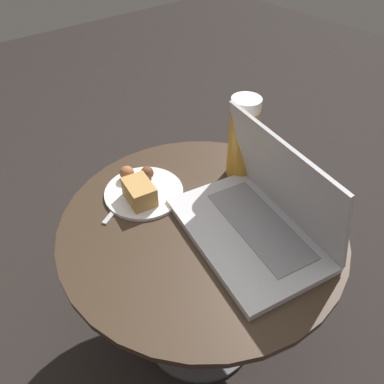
# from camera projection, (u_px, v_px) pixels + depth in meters

# --- Properties ---
(ground_plane) EXTENTS (6.00, 6.00, 0.00)m
(ground_plane) POSITION_uv_depth(u_px,v_px,m) (199.00, 326.00, 1.23)
(ground_plane) COLOR black
(table) EXTENTS (0.68, 0.68, 0.50)m
(table) POSITION_uv_depth(u_px,v_px,m) (201.00, 254.00, 0.98)
(table) COLOR #515156
(table) RESTS_ON ground_plane
(laptop) EXTENTS (0.41, 0.31, 0.25)m
(laptop) POSITION_uv_depth(u_px,v_px,m) (259.00, 216.00, 0.84)
(laptop) COLOR silver
(laptop) RESTS_ON table
(beer_glass) EXTENTS (0.07, 0.07, 0.23)m
(beer_glass) POSITION_uv_depth(u_px,v_px,m) (243.00, 139.00, 0.96)
(beer_glass) COLOR gold
(beer_glass) RESTS_ON table
(snack_plate) EXTENTS (0.20, 0.20, 0.06)m
(snack_plate) POSITION_uv_depth(u_px,v_px,m) (141.00, 189.00, 0.96)
(snack_plate) COLOR white
(snack_plate) RESTS_ON table
(fork) EXTENTS (0.10, 0.17, 0.01)m
(fork) POSITION_uv_depth(u_px,v_px,m) (126.00, 196.00, 0.96)
(fork) COLOR #B2B2B7
(fork) RESTS_ON table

